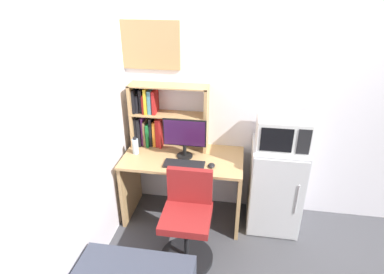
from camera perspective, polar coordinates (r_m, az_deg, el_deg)
wall_back at (r=3.40m, az=22.15°, el=5.58°), size 6.40×0.04×2.60m
wall_left at (r=2.23m, az=-26.09°, el=-5.95°), size 0.04×4.40×2.60m
desk at (r=3.39m, az=-1.59°, el=-7.05°), size 1.23×0.65×0.77m
hutch_bookshelf at (r=3.38m, az=-6.40°, el=3.70°), size 0.81×0.22×0.69m
monitor at (r=3.16m, az=-1.36°, el=0.27°), size 0.44×0.16×0.41m
keyboard at (r=3.11m, az=-1.42°, el=-4.96°), size 0.40×0.16×0.02m
computer_mouse at (r=3.09m, az=3.54°, el=-5.13°), size 0.07×0.09×0.03m
water_bottle at (r=3.34m, az=-10.17°, el=-1.60°), size 0.07×0.07×0.19m
mini_fridge at (r=3.44m, az=14.66°, el=-8.58°), size 0.52×0.54×0.95m
microwave at (r=3.14m, az=15.93°, el=0.90°), size 0.48×0.39×0.30m
desk_chair at (r=3.01m, az=-0.86°, el=-15.12°), size 0.50×0.50×0.88m
wall_corkboard at (r=3.28m, az=-7.75°, el=16.08°), size 0.62×0.02×0.48m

